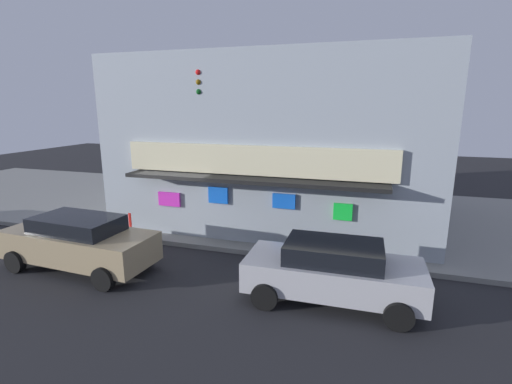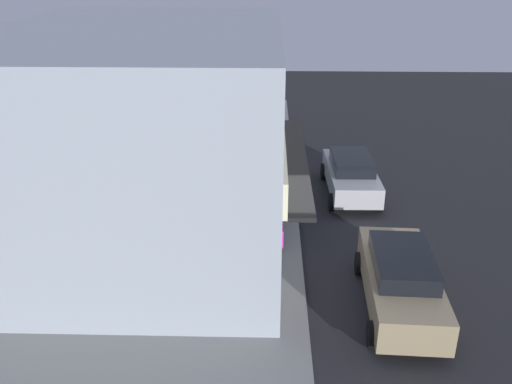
{
  "view_description": "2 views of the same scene",
  "coord_description": "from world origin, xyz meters",
  "px_view_note": "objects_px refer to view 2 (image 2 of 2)",
  "views": [
    {
      "loc": [
        6.19,
        -10.48,
        4.67
      ],
      "look_at": [
        2.42,
        1.72,
        1.68
      ],
      "focal_mm": 25.92,
      "sensor_mm": 36.0,
      "label": 1
    },
    {
      "loc": [
        -13.56,
        0.98,
        8.45
      ],
      "look_at": [
        2.3,
        1.4,
        1.45
      ],
      "focal_mm": 38.59,
      "sensor_mm": 36.0,
      "label": 2
    }
  ],
  "objects_px": {
    "fire_hydrant": "(275,298)",
    "parked_car_silver": "(351,174)",
    "parked_car_tan": "(401,280)",
    "pedestrian": "(230,202)",
    "traffic_light": "(269,131)",
    "trash_can": "(247,195)"
  },
  "relations": [
    {
      "from": "fire_hydrant",
      "to": "parked_car_silver",
      "type": "height_order",
      "value": "parked_car_silver"
    },
    {
      "from": "pedestrian",
      "to": "parked_car_tan",
      "type": "bearing_deg",
      "value": -130.21
    },
    {
      "from": "traffic_light",
      "to": "parked_car_silver",
      "type": "bearing_deg",
      "value": -33.07
    },
    {
      "from": "traffic_light",
      "to": "trash_can",
      "type": "relative_size",
      "value": 7.23
    },
    {
      "from": "pedestrian",
      "to": "parked_car_silver",
      "type": "height_order",
      "value": "pedestrian"
    },
    {
      "from": "trash_can",
      "to": "fire_hydrant",
      "type": "bearing_deg",
      "value": -171.49
    },
    {
      "from": "fire_hydrant",
      "to": "parked_car_silver",
      "type": "distance_m",
      "value": 8.23
    },
    {
      "from": "fire_hydrant",
      "to": "parked_car_tan",
      "type": "bearing_deg",
      "value": -81.22
    },
    {
      "from": "parked_car_tan",
      "to": "pedestrian",
      "type": "bearing_deg",
      "value": 49.79
    },
    {
      "from": "traffic_light",
      "to": "fire_hydrant",
      "type": "height_order",
      "value": "traffic_light"
    },
    {
      "from": "trash_can",
      "to": "parked_car_tan",
      "type": "height_order",
      "value": "parked_car_tan"
    },
    {
      "from": "fire_hydrant",
      "to": "trash_can",
      "type": "bearing_deg",
      "value": 8.51
    },
    {
      "from": "traffic_light",
      "to": "pedestrian",
      "type": "bearing_deg",
      "value": 41.26
    },
    {
      "from": "fire_hydrant",
      "to": "parked_car_tan",
      "type": "height_order",
      "value": "parked_car_tan"
    },
    {
      "from": "traffic_light",
      "to": "parked_car_tan",
      "type": "bearing_deg",
      "value": -126.5
    },
    {
      "from": "traffic_light",
      "to": "parked_car_tan",
      "type": "height_order",
      "value": "traffic_light"
    },
    {
      "from": "parked_car_tan",
      "to": "traffic_light",
      "type": "bearing_deg",
      "value": 53.5
    },
    {
      "from": "parked_car_tan",
      "to": "fire_hydrant",
      "type": "bearing_deg",
      "value": 98.78
    },
    {
      "from": "trash_can",
      "to": "parked_car_silver",
      "type": "xyz_separation_m",
      "value": [
        1.47,
        -3.81,
        0.22
      ]
    },
    {
      "from": "fire_hydrant",
      "to": "trash_can",
      "type": "xyz_separation_m",
      "value": [
        6.23,
        0.93,
        0.01
      ]
    },
    {
      "from": "trash_can",
      "to": "parked_car_silver",
      "type": "relative_size",
      "value": 0.19
    },
    {
      "from": "fire_hydrant",
      "to": "parked_car_tan",
      "type": "relative_size",
      "value": 0.18
    }
  ]
}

